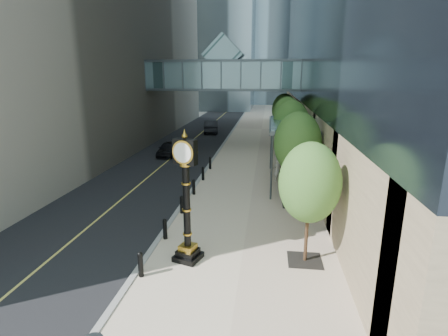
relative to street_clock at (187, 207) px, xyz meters
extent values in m
plane|color=gray|center=(1.22, -2.48, -2.36)|extent=(320.00, 320.00, 0.00)
cube|color=black|center=(-5.78, 37.52, -2.35)|extent=(8.00, 180.00, 0.02)
cube|color=beige|center=(2.22, 37.52, -2.33)|extent=(8.00, 180.00, 0.06)
cube|color=gray|center=(-1.78, 37.52, -2.32)|extent=(0.25, 180.00, 0.07)
cube|color=#ABC7D7|center=(-4.78, 117.52, 30.14)|extent=(22.00, 22.00, 65.00)
cube|color=slate|center=(-1.78, 25.52, 5.14)|extent=(17.00, 4.00, 3.00)
cube|color=#383F44|center=(-1.78, 25.52, 3.69)|extent=(17.00, 4.20, 0.25)
cube|color=#383F44|center=(-1.78, 25.52, 6.59)|extent=(17.00, 4.20, 0.25)
cube|color=slate|center=(-1.78, 25.52, 7.24)|extent=(4.24, 3.00, 4.24)
cube|color=#383F44|center=(4.72, 11.52, 1.84)|extent=(3.00, 8.00, 0.25)
cube|color=slate|center=(4.72, 11.52, 1.99)|extent=(2.80, 7.80, 0.06)
cylinder|color=#383F44|center=(3.42, 7.82, -0.26)|extent=(0.12, 0.12, 4.20)
cylinder|color=#383F44|center=(3.42, 15.22, -0.26)|extent=(0.12, 0.12, 4.20)
cylinder|color=black|center=(-1.48, -1.48, -1.85)|extent=(0.20, 0.20, 0.90)
cylinder|color=black|center=(-1.48, 1.72, -1.85)|extent=(0.20, 0.20, 0.90)
cylinder|color=black|center=(-1.48, 4.92, -1.85)|extent=(0.20, 0.20, 0.90)
cylinder|color=black|center=(-1.48, 8.12, -1.85)|extent=(0.20, 0.20, 0.90)
cylinder|color=black|center=(-1.48, 11.32, -1.85)|extent=(0.20, 0.20, 0.90)
cylinder|color=black|center=(-1.48, 14.52, -1.85)|extent=(0.20, 0.20, 0.90)
cube|color=black|center=(4.82, 0.52, -2.29)|extent=(1.40, 1.40, 0.02)
cylinder|color=#3D2B19|center=(4.82, 0.52, -0.97)|extent=(0.14, 0.14, 2.65)
ellipsoid|color=#325820|center=(4.82, 0.52, 1.07)|extent=(2.43, 2.43, 3.23)
cube|color=black|center=(4.82, 7.02, -2.29)|extent=(1.40, 1.40, 0.02)
cylinder|color=#3D2B19|center=(4.82, 7.02, -0.84)|extent=(0.14, 0.14, 2.92)
ellipsoid|color=#325820|center=(4.82, 7.02, 1.42)|extent=(2.67, 2.67, 3.57)
cube|color=black|center=(4.82, 13.52, -2.29)|extent=(1.40, 1.40, 0.02)
cylinder|color=#3D2B19|center=(4.82, 13.52, -0.79)|extent=(0.14, 0.14, 3.02)
ellipsoid|color=#325820|center=(4.82, 13.52, 1.55)|extent=(2.77, 2.77, 3.69)
cube|color=black|center=(4.82, 20.02, -2.29)|extent=(1.40, 1.40, 0.02)
cylinder|color=#3D2B19|center=(4.82, 20.02, -0.82)|extent=(0.14, 0.14, 2.95)
ellipsoid|color=#325820|center=(4.82, 20.02, 1.46)|extent=(2.71, 2.71, 3.61)
cube|color=black|center=(4.82, 26.52, -2.29)|extent=(1.40, 1.40, 0.02)
cylinder|color=#3D2B19|center=(4.82, 26.52, -0.83)|extent=(0.14, 0.14, 2.94)
ellipsoid|color=#325820|center=(4.82, 26.52, 1.45)|extent=(2.70, 2.70, 3.60)
cube|color=black|center=(0.00, 0.00, -2.19)|extent=(1.26, 1.26, 0.22)
cube|color=black|center=(0.00, 0.00, -1.97)|extent=(0.98, 0.98, 0.22)
cube|color=gold|center=(0.00, 0.00, -1.75)|extent=(0.77, 0.77, 0.22)
cylinder|color=black|center=(0.00, 0.00, 0.08)|extent=(0.29, 0.29, 3.42)
cube|color=black|center=(0.00, 0.00, 2.28)|extent=(1.00, 0.61, 0.99)
cylinder|color=white|center=(0.00, 0.19, 2.28)|extent=(0.75, 0.28, 0.77)
cylinder|color=white|center=(0.00, -0.19, 2.28)|extent=(0.75, 0.28, 0.77)
sphere|color=gold|center=(0.00, 0.00, 2.89)|extent=(0.22, 0.22, 0.22)
imported|color=#A9A59A|center=(3.89, 11.77, -1.49)|extent=(0.70, 0.59, 1.62)
imported|color=black|center=(-6.29, 19.06, -1.66)|extent=(1.61, 3.99, 1.36)
imported|color=black|center=(-4.51, 33.61, -1.51)|extent=(2.45, 5.25, 1.67)
camera|label=1|loc=(3.14, -12.80, 5.10)|focal=28.00mm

